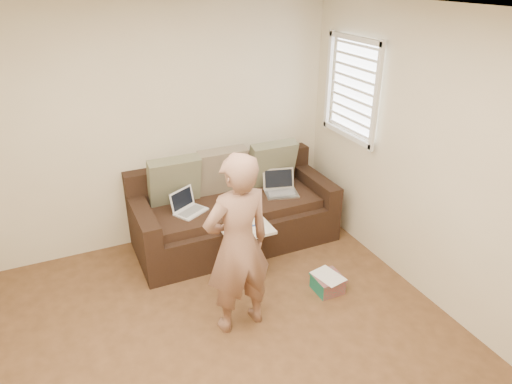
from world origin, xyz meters
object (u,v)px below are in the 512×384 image
laptop_white (191,212)px  person (238,246)px  laptop_silver (282,194)px  drinking_glass (228,224)px  sofa (235,209)px  striped_box (328,283)px  side_table (248,251)px

laptop_white → person: size_ratio=0.20×
laptop_silver → drinking_glass: size_ratio=3.00×
laptop_white → drinking_glass: bearing=-97.2°
sofa → laptop_silver: bearing=-7.2°
laptop_silver → sofa: bearing=-172.5°
sofa → laptop_silver: sofa is taller
laptop_white → striped_box: laptop_white is taller
person → striped_box: 1.20m
laptop_silver → drinking_glass: (-0.84, -0.49, 0.07)m
laptop_white → drinking_glass: size_ratio=2.67×
person → striped_box: person is taller
laptop_white → drinking_glass: drinking_glass is taller
drinking_glass → laptop_silver: bearing=30.2°
sofa → person: bearing=-110.8°
sofa → drinking_glass: (-0.30, -0.56, 0.17)m
laptop_silver → drinking_glass: drinking_glass is taller
person → drinking_glass: 0.76m
laptop_silver → laptop_white: (-1.06, 0.02, 0.00)m
person → side_table: person is taller
drinking_glass → striped_box: size_ratio=0.44×
person → side_table: size_ratio=3.04×
drinking_glass → side_table: bearing=-20.0°
sofa → laptop_silver: size_ratio=6.11×
laptop_white → striped_box: size_ratio=1.18×
person → side_table: bearing=-124.8°
side_table → drinking_glass: bearing=160.0°
side_table → striped_box: (0.59, -0.58, -0.18)m
side_table → drinking_glass: drinking_glass is taller
laptop_white → striped_box: 1.58m
laptop_silver → person: person is taller
laptop_white → side_table: laptop_white is taller
laptop_silver → laptop_white: bearing=-166.1°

